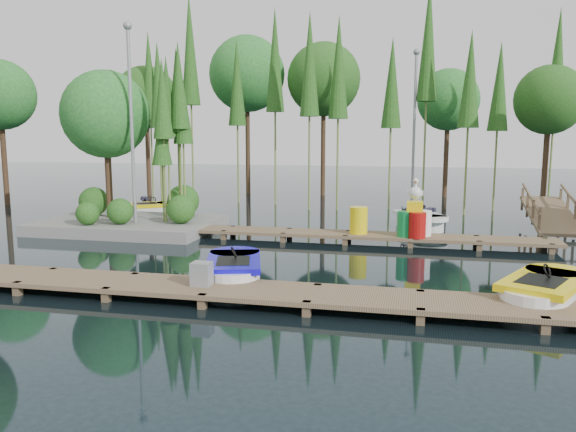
% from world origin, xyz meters
% --- Properties ---
extents(ground_plane, '(90.00, 90.00, 0.00)m').
position_xyz_m(ground_plane, '(0.00, 0.00, 0.00)').
color(ground_plane, '#192930').
extents(near_dock, '(18.00, 1.50, 0.50)m').
position_xyz_m(near_dock, '(0.00, -4.50, 0.23)').
color(near_dock, brown).
rests_on(near_dock, ground).
extents(far_dock, '(15.00, 1.20, 0.50)m').
position_xyz_m(far_dock, '(1.00, 2.50, 0.23)').
color(far_dock, brown).
rests_on(far_dock, ground).
extents(island, '(6.20, 4.20, 6.75)m').
position_xyz_m(island, '(-6.30, 3.29, 3.18)').
color(island, slate).
rests_on(island, ground).
extents(tree_screen, '(34.42, 18.53, 10.31)m').
position_xyz_m(tree_screen, '(-2.04, 10.60, 6.12)').
color(tree_screen, '#402B1B').
rests_on(tree_screen, ground).
extents(lamp_island, '(0.30, 0.30, 7.25)m').
position_xyz_m(lamp_island, '(-5.50, 2.50, 4.26)').
color(lamp_island, gray).
rests_on(lamp_island, ground).
extents(lamp_rear, '(0.30, 0.30, 7.25)m').
position_xyz_m(lamp_rear, '(4.00, 11.00, 4.26)').
color(lamp_rear, gray).
rests_on(lamp_rear, ground).
extents(ramp, '(1.50, 3.94, 1.49)m').
position_xyz_m(ramp, '(9.00, 6.50, 0.59)').
color(ramp, brown).
rests_on(ramp, ground).
extents(boat_blue, '(1.96, 2.99, 0.93)m').
position_xyz_m(boat_blue, '(-0.02, -3.04, 0.27)').
color(boat_blue, white).
rests_on(boat_blue, ground).
extents(boat_yellow_near, '(2.45, 3.12, 0.96)m').
position_xyz_m(boat_yellow_near, '(6.77, -3.43, 0.28)').
color(boat_yellow_near, white).
rests_on(boat_yellow_near, ground).
extents(boat_yellow_far, '(2.91, 2.50, 1.35)m').
position_xyz_m(boat_yellow_far, '(-6.83, 6.35, 0.28)').
color(boat_yellow_far, white).
rests_on(boat_yellow_far, ground).
extents(boat_white_far, '(2.31, 2.98, 1.28)m').
position_xyz_m(boat_white_far, '(4.35, 5.74, 0.29)').
color(boat_white_far, white).
rests_on(boat_white_far, ground).
extents(utility_cabinet, '(0.41, 0.35, 0.50)m').
position_xyz_m(utility_cabinet, '(-0.25, -4.50, 0.55)').
color(utility_cabinet, gray).
rests_on(utility_cabinet, near_dock).
extents(yellow_barrel, '(0.58, 0.58, 0.87)m').
position_xyz_m(yellow_barrel, '(2.38, 2.50, 0.73)').
color(yellow_barrel, yellow).
rests_on(yellow_barrel, far_dock).
extents(drum_cluster, '(1.06, 0.98, 1.84)m').
position_xyz_m(drum_cluster, '(4.16, 2.35, 0.84)').
color(drum_cluster, '#0D7D36').
rests_on(drum_cluster, far_dock).
extents(seagull_post, '(0.47, 0.26, 0.76)m').
position_xyz_m(seagull_post, '(3.98, 2.50, 0.81)').
color(seagull_post, gray).
rests_on(seagull_post, far_dock).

